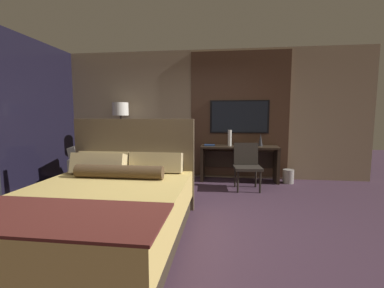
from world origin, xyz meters
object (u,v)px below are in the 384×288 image
Objects in this scene: vase_short at (260,140)px; book at (210,145)px; desk_chair at (247,162)px; waste_bin at (288,176)px; desk at (239,157)px; floor_lamp at (121,115)px; armchair_by_window at (94,171)px; vase_tall at (230,138)px; bed at (103,208)px; tv at (239,117)px.

book is at bearing -173.95° from vase_short.
waste_bin is (0.89, 0.51, -0.37)m from desk_chair.
desk reaches higher than waste_bin.
floor_lamp is at bearing -178.50° from desk.
armchair_by_window is 3.50m from vase_short.
floor_lamp is at bearing -177.66° from vase_short.
desk is 0.96× the size of floor_lamp.
book is (-0.73, 0.54, 0.25)m from desk_chair.
vase_tall reaches higher than book.
armchair_by_window is (-2.92, -0.66, -0.23)m from desk.
floor_lamp is (-2.67, 0.53, 0.89)m from desk_chair.
vase_short is (2.10, 2.88, 0.52)m from bed.
armchair_by_window is at bearing -171.67° from waste_bin.
book is at bearing 69.50° from bed.
floor_lamp is 4.97× the size of vase_tall.
vase_tall is (-0.20, -0.21, -0.44)m from tv.
armchair_by_window is (-1.27, 2.17, -0.08)m from bed.
bed is 3.82m from waste_bin.
armchair_by_window is at bearing 176.13° from desk_chair.
bed is 8.79× the size of vase_short.
armchair_by_window is 2.87m from vase_tall.
waste_bin is (0.56, -0.14, -0.73)m from vase_short.
vase_short is at bearing 57.70° from desk_chair.
vase_tall reaches higher than waste_bin.
desk_chair is 0.82m from vase_short.
vase_short is at bearing -92.56° from armchair_by_window.
floor_lamp is at bearing 108.20° from bed.
tv is 1.45× the size of desk_chair.
desk is at bearing -172.82° from vase_short.
bed is at bearing -126.11° from vase_short.
waste_bin is (3.93, 0.57, -0.13)m from armchair_by_window.
desk_chair is 0.87× the size of armchair_by_window.
tv is (0.00, 0.19, 0.86)m from desk.
desk is at bearing 4.47° from vase_tall.
waste_bin is at bearing 24.62° from desk_chair.
vase_tall is at bearing -173.66° from vase_short.
desk_chair is at bearing -11.13° from floor_lamp.
desk_chair is 1.09m from waste_bin.
bed is 2.51m from armchair_by_window.
vase_short is at bearing 6.05° from book.
vase_tall is at bearing -175.53° from desk.
floor_lamp is at bearing 163.77° from desk_chair.
tv is 3.23m from armchair_by_window.
bed is 2.60× the size of desk_chair.
floor_lamp reaches higher than vase_short.
desk is at bearing -90.00° from tv.
desk_chair is 0.52× the size of floor_lamp.
armchair_by_window is 0.60× the size of floor_lamp.
waste_bin is (1.63, -0.03, -0.62)m from book.
floor_lamp is 2.04m from book.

